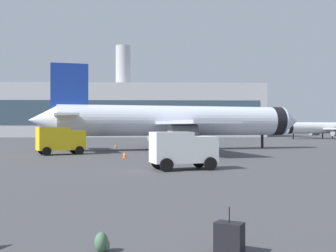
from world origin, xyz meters
name	(u,v)px	position (x,y,z in m)	size (l,w,h in m)	color
airplane_at_gate	(176,121)	(2.88, 48.84, 3.66)	(35.42, 32.22, 10.50)	silver
airplane_taxiing	(323,128)	(41.03, 95.27, 2.58)	(24.71, 22.57, 7.42)	white
service_truck	(60,139)	(-9.79, 39.85, 1.61)	(5.28, 4.13, 2.90)	yellow
cargo_van	(183,149)	(2.08, 24.22, 1.45)	(4.77, 3.29, 2.60)	white
safety_cone_near	(192,146)	(5.17, 51.43, 0.36)	(0.44, 0.44, 0.73)	#F2590C
safety_cone_mid	(125,155)	(-2.63, 34.57, 0.31)	(0.44, 0.44, 0.63)	#F2590C
safety_cone_far	(116,146)	(-5.20, 53.13, 0.29)	(0.44, 0.44, 0.59)	#F2590C
safety_cone_outer	(208,144)	(8.07, 56.68, 0.34)	(0.44, 0.44, 0.69)	#F2590C
rolling_suitcase	(229,238)	(1.90, 5.39, 0.39)	(0.75, 0.67, 1.10)	black
traveller_backpack	(102,243)	(-1.07, 5.63, 0.23)	(0.36, 0.40, 0.48)	#476B4C
terminal_building	(122,111)	(-9.51, 120.17, 7.66)	(81.71, 20.82, 27.08)	#B2B2B7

